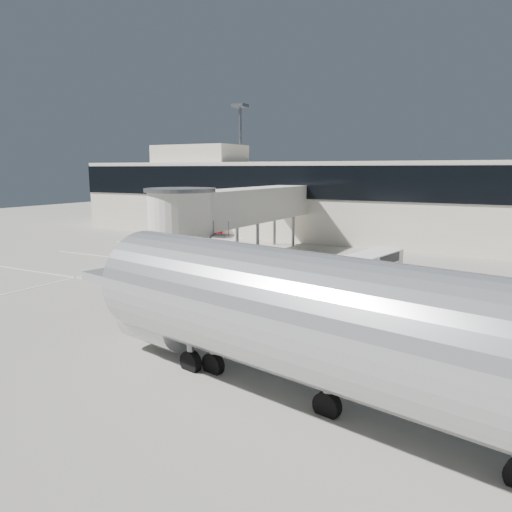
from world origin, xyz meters
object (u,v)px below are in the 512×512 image
object	(u,v)px
baggage_tug	(277,279)
aircraft	(329,324)
suitcase_cart	(355,290)
box_cart_far	(167,282)
ground_worker	(195,291)
belt_loader	(208,229)
minivan	(375,263)
box_cart_near	(136,300)

from	to	relation	value
baggage_tug	aircraft	xyz separation A→B (m)	(8.60, -13.68, 2.29)
suitcase_cart	box_cart_far	size ratio (longest dim) A/B	1.07
baggage_tug	ground_worker	size ratio (longest dim) A/B	1.60
box_cart_far	belt_loader	world-z (taller)	belt_loader
box_cart_far	minivan	distance (m)	13.81
ground_worker	minivan	size ratio (longest dim) A/B	0.32
aircraft	box_cart_far	bearing A→B (deg)	156.72
baggage_tug	ground_worker	world-z (taller)	ground_worker
suitcase_cart	aircraft	size ratio (longest dim) A/B	0.19
belt_loader	aircraft	distance (m)	41.14
box_cart_near	belt_loader	size ratio (longest dim) A/B	0.91
baggage_tug	box_cart_near	size ratio (longest dim) A/B	0.69
box_cart_far	ground_worker	size ratio (longest dim) A/B	2.21
ground_worker	box_cart_near	bearing A→B (deg)	-156.98
suitcase_cart	ground_worker	world-z (taller)	ground_worker
minivan	aircraft	distance (m)	19.78
belt_loader	baggage_tug	bearing A→B (deg)	-44.18
minivan	belt_loader	bearing A→B (deg)	160.41
baggage_tug	belt_loader	world-z (taller)	belt_loader
baggage_tug	aircraft	size ratio (longest dim) A/B	0.13
baggage_tug	box_cart_near	distance (m)	9.00
ground_worker	belt_loader	size ratio (longest dim) A/B	0.39
suitcase_cart	aircraft	distance (m)	14.19
belt_loader	minivan	bearing A→B (deg)	-27.70
suitcase_cart	box_cart_near	xyz separation A→B (m)	(-9.22, -7.86, 0.03)
box_cart_near	belt_loader	xyz separation A→B (m)	(-13.39, 26.01, 0.21)
ground_worker	belt_loader	world-z (taller)	belt_loader
minivan	box_cart_near	bearing A→B (deg)	-113.00
box_cart_far	belt_loader	size ratio (longest dim) A/B	0.86
ground_worker	belt_loader	bearing A→B (deg)	98.06
box_cart_far	aircraft	distance (m)	17.34
baggage_tug	ground_worker	bearing A→B (deg)	-125.92
baggage_tug	box_cart_near	world-z (taller)	baggage_tug
suitcase_cart	aircraft	bearing A→B (deg)	-76.84
ground_worker	minivan	xyz separation A→B (m)	(6.65, 11.27, 0.28)
belt_loader	aircraft	size ratio (longest dim) A/B	0.21
box_cart_near	minivan	world-z (taller)	minivan
baggage_tug	suitcase_cart	distance (m)	5.06
suitcase_cart	minivan	distance (m)	5.79
box_cart_near	box_cart_far	size ratio (longest dim) A/B	1.06
box_cart_near	aircraft	distance (m)	14.16
baggage_tug	aircraft	bearing A→B (deg)	-73.65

